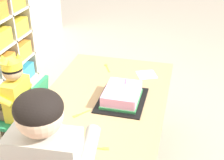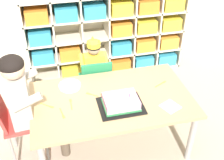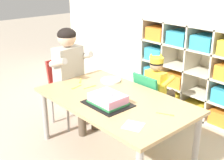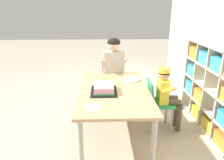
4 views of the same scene
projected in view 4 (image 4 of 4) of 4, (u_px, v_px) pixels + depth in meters
ground at (114, 131)px, 2.76m from camera, size 16.00×16.00×0.00m
activity_table at (114, 94)px, 2.60m from camera, size 1.39×0.82×0.55m
classroom_chair_blue at (157, 101)px, 2.70m from camera, size 0.34×0.32×0.65m
child_with_crown at (166, 90)px, 2.65m from camera, size 0.30×0.31×0.84m
classroom_chair_adult_side at (113, 77)px, 3.39m from camera, size 0.38×0.37×0.71m
adult_helper_seated at (114, 66)px, 3.21m from camera, size 0.44×0.42×1.06m
birthday_cake_on_tray at (104, 89)px, 2.52m from camera, size 0.38×0.30×0.13m
paper_plate_stack at (132, 80)px, 2.91m from camera, size 0.20×0.20×0.02m
paper_napkin_square at (94, 107)px, 2.15m from camera, size 0.18×0.18×0.00m
fork_by_napkin at (114, 76)px, 3.10m from camera, size 0.11×0.10×0.00m
fork_beside_plate_stack at (121, 85)px, 2.74m from camera, size 0.11×0.09×0.00m
fork_near_child_seat at (114, 80)px, 2.92m from camera, size 0.02×0.14×0.00m
fork_scattered_mid_table at (105, 78)px, 2.99m from camera, size 0.04×0.13×0.00m
fork_at_table_front_edge at (127, 108)px, 2.12m from camera, size 0.13×0.08×0.00m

